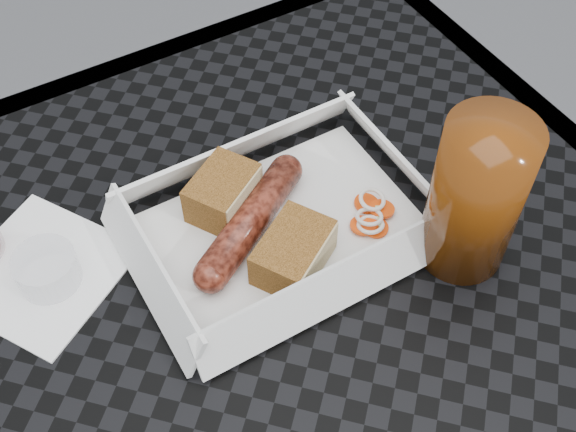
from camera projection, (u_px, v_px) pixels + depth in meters
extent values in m
cube|color=black|center=(253.00, 402.00, 0.52)|extent=(0.80, 0.80, 0.01)
cube|color=black|center=(70.00, 95.00, 0.74)|extent=(0.80, 0.03, 0.03)
cylinder|color=black|center=(352.00, 209.00, 1.11)|extent=(0.03, 0.03, 0.73)
cube|color=white|center=(282.00, 228.00, 0.61)|extent=(0.22, 0.15, 0.00)
cylinder|color=maroon|center=(251.00, 220.00, 0.59)|extent=(0.12, 0.09, 0.03)
sphere|color=maroon|center=(286.00, 171.00, 0.63)|extent=(0.03, 0.03, 0.03)
sphere|color=maroon|center=(210.00, 276.00, 0.56)|extent=(0.03, 0.03, 0.03)
cube|color=brown|center=(223.00, 193.00, 0.61)|extent=(0.07, 0.07, 0.04)
cube|color=brown|center=(293.00, 252.00, 0.57)|extent=(0.08, 0.07, 0.03)
cylinder|color=#E6420A|center=(363.00, 217.00, 0.61)|extent=(0.02, 0.02, 0.00)
torus|color=white|center=(375.00, 218.00, 0.61)|extent=(0.02, 0.02, 0.00)
cube|color=#B2D17F|center=(372.00, 210.00, 0.62)|extent=(0.02, 0.02, 0.00)
cube|color=white|center=(41.00, 272.00, 0.58)|extent=(0.17, 0.17, 0.00)
cylinder|color=silver|center=(47.00, 270.00, 0.57)|extent=(0.05, 0.05, 0.03)
cylinder|color=#572607|center=(476.00, 197.00, 0.54)|extent=(0.07, 0.07, 0.14)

